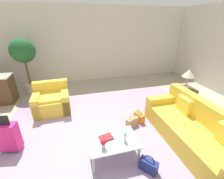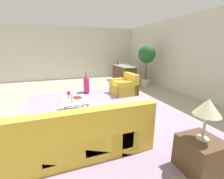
% 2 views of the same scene
% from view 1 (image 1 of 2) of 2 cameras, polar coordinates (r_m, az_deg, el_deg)
% --- Properties ---
extents(ground_plane, '(12.00, 12.00, 0.00)m').
position_cam_1_polar(ground_plane, '(3.58, -8.37, -19.23)').
color(ground_plane, '#A89E89').
extents(wall_back, '(10.24, 0.12, 3.10)m').
position_cam_1_polar(wall_back, '(6.73, -13.74, 15.94)').
color(wall_back, beige).
rests_on(wall_back, ground).
extents(area_rug, '(5.20, 4.40, 0.01)m').
position_cam_1_polar(area_rug, '(3.81, 0.56, -15.75)').
color(area_rug, '#9984A3').
rests_on(area_rug, ground).
extents(couch, '(0.92, 2.48, 0.92)m').
position_cam_1_polar(couch, '(3.78, 29.12, -13.83)').
color(couch, gold).
rests_on(couch, ground).
extents(armchair, '(1.01, 0.92, 0.84)m').
position_cam_1_polar(armchair, '(4.84, -21.81, -4.06)').
color(armchair, gold).
rests_on(armchair, ground).
extents(coffee_table, '(0.94, 0.64, 0.42)m').
position_cam_1_polar(coffee_table, '(3.02, 0.45, -19.45)').
color(coffee_table, silver).
rests_on(coffee_table, ground).
extents(water_bottle, '(0.06, 0.06, 0.20)m').
position_cam_1_polar(water_bottle, '(2.90, 5.02, -17.84)').
color(water_bottle, silver).
rests_on(water_bottle, coffee_table).
extents(coffee_table_book, '(0.29, 0.24, 0.03)m').
position_cam_1_polar(coffee_table_book, '(3.01, -2.28, -17.83)').
color(coffee_table_book, maroon).
rests_on(coffee_table_book, coffee_table).
extents(flower_vase, '(0.11, 0.11, 0.21)m').
position_cam_1_polar(flower_vase, '(2.76, -3.35, -19.61)').
color(flower_vase, '#B2B7BC').
rests_on(flower_vase, coffee_table).
extents(side_table, '(0.54, 0.54, 0.53)m').
position_cam_1_polar(side_table, '(5.41, 25.69, -2.13)').
color(side_table, '#513823').
rests_on(side_table, ground).
extents(table_lamp, '(0.36, 0.36, 0.62)m').
position_cam_1_polar(table_lamp, '(5.15, 27.20, 5.40)').
color(table_lamp, '#ADA899').
rests_on(table_lamp, side_table).
extents(suitcase_magenta, '(0.44, 0.29, 0.85)m').
position_cam_1_polar(suitcase_magenta, '(3.78, -34.86, -14.47)').
color(suitcase_magenta, '#D12375').
rests_on(suitcase_magenta, ground).
extents(handbag_tan, '(0.35, 0.24, 0.36)m').
position_cam_1_polar(handbag_tan, '(3.94, 7.67, -12.12)').
color(handbag_tan, tan).
rests_on(handbag_tan, ground).
extents(handbag_navy, '(0.31, 0.34, 0.36)m').
position_cam_1_polar(handbag_navy, '(3.05, 13.75, -26.25)').
color(handbag_navy, navy).
rests_on(handbag_navy, ground).
extents(handbag_orange, '(0.21, 0.34, 0.36)m').
position_cam_1_polar(handbag_orange, '(4.14, 10.29, -10.27)').
color(handbag_orange, orange).
rests_on(handbag_orange, ground).
extents(potted_ficus, '(0.82, 0.82, 1.97)m').
position_cam_1_polar(potted_ficus, '(6.12, -30.62, 11.22)').
color(potted_ficus, '#BCB299').
rests_on(potted_ficus, ground).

